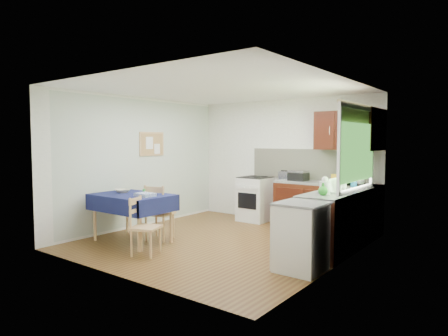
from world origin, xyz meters
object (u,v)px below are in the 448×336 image
Objects in this scene: chair_far at (158,211)px; dish_rack at (335,191)px; kettle at (325,187)px; sandwich_press at (298,176)px; toaster at (286,175)px; chair_near at (143,224)px; dining_table at (132,201)px.

dish_rack is at bearing -173.61° from chair_far.
dish_rack is 1.76× the size of kettle.
sandwich_press is (1.41, 2.33, 0.50)m from chair_far.
dish_rack is at bearing -59.06° from sandwich_press.
toaster is 1.94m from dish_rack.
dish_rack reaches higher than sandwich_press.
toaster is (0.68, 3.06, 0.53)m from chair_near.
kettle reaches higher than sandwich_press.
chair_far is 3.87× the size of toaster.
toaster is at bearing -132.12° from chair_far.
chair_near is at bearing -120.52° from sandwich_press.
sandwich_press reaches higher than chair_near.
kettle reaches higher than chair_near.
sandwich_press is at bearing 69.64° from dining_table.
chair_far is at bearing -96.54° from toaster.
kettle is at bearing -65.99° from sandwich_press.
dining_table is 2.86× the size of dish_rack.
dining_table is 3.92× the size of sandwich_press.
sandwich_press is 1.29× the size of kettle.
kettle is at bearing -179.46° from chair_far.
chair_far is at bearing -163.54° from kettle.
dining_table is at bearing -158.98° from kettle.
dining_table is 0.46m from chair_far.
sandwich_press is at bearing -137.06° from chair_far.
chair_near is at bearing -150.92° from dish_rack.
dining_table is 3.01m from toaster.
sandwich_press is (1.67, 2.66, 0.31)m from dining_table.
kettle is (-0.03, -0.31, 0.09)m from dish_rack.
dish_rack reaches higher than chair_far.
sandwich_press is at bearing 22.60° from toaster.
sandwich_press is (0.27, 0.01, 0.01)m from toaster.
kettle is (2.60, 0.77, 0.52)m from chair_far.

